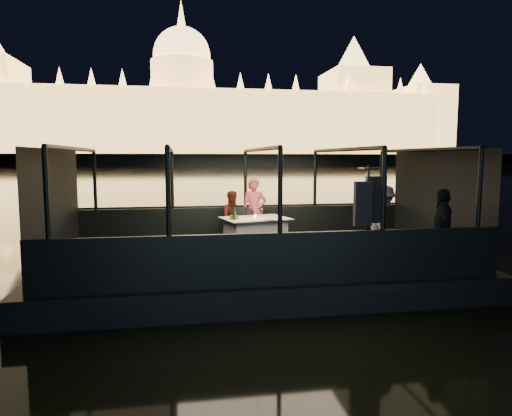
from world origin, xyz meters
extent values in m
plane|color=black|center=(0.00, 80.00, 0.00)|extent=(500.00, 500.00, 0.00)
cube|color=black|center=(0.00, 0.00, 0.00)|extent=(8.60, 4.40, 1.00)
cube|color=black|center=(0.00, 0.00, 0.48)|extent=(8.00, 4.00, 0.04)
cube|color=black|center=(0.00, 2.00, 0.95)|extent=(8.00, 0.08, 0.90)
cube|color=black|center=(0.00, -2.00, 0.95)|extent=(8.00, 0.08, 0.90)
cube|color=#423D33|center=(0.00, 210.00, 1.00)|extent=(400.00, 140.00, 6.00)
cube|color=silver|center=(0.07, 0.93, 0.89)|extent=(1.66, 1.36, 0.77)
cube|color=black|center=(-0.24, 1.40, 0.95)|extent=(0.56, 0.56, 0.93)
cube|color=black|center=(0.14, 1.38, 0.95)|extent=(0.56, 0.56, 0.91)
imported|color=#CA4957|center=(0.16, 1.65, 1.25)|extent=(0.66, 0.51, 1.65)
imported|color=#431712|center=(-0.35, 1.65, 1.25)|extent=(0.71, 0.59, 1.33)
imported|color=silver|center=(2.19, -1.10, 1.35)|extent=(0.80, 1.16, 1.63)
imported|color=black|center=(3.16, -1.60, 1.35)|extent=(0.70, 1.00, 1.57)
cylinder|color=#123415|center=(-0.45, 0.65, 1.42)|extent=(0.08, 0.08, 0.32)
cylinder|color=brown|center=(-0.43, 0.81, 1.31)|extent=(0.23, 0.23, 0.08)
cylinder|color=#FFBA3F|center=(0.05, 0.81, 1.31)|extent=(0.07, 0.07, 0.08)
cylinder|color=silver|center=(0.32, 0.54, 1.27)|extent=(0.29, 0.29, 0.02)
cylinder|color=silver|center=(-0.43, 0.88, 1.27)|extent=(0.26, 0.26, 0.01)
camera|label=1|loc=(-1.61, -9.26, 2.63)|focal=32.00mm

